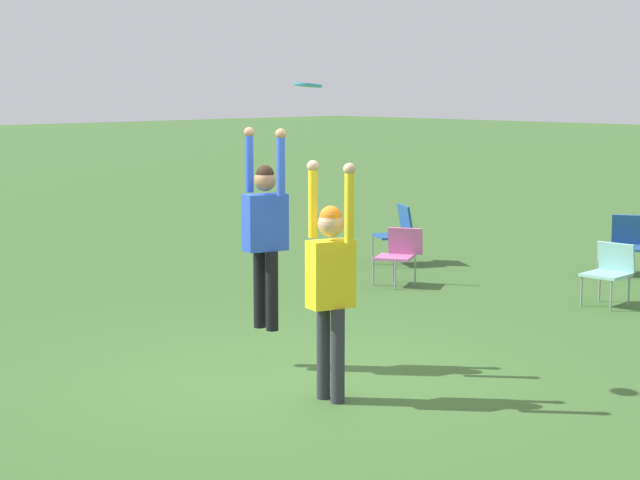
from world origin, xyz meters
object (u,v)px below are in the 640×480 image
object	(u,v)px
frisbee	(308,85)
camping_chair_1	(399,251)
person_jumping	(265,225)
camping_chair_3	(399,230)
person_defending	(331,276)
camping_chair_2	(625,240)
camping_chair_4	(610,269)

from	to	relation	value
frisbee	camping_chair_1	bearing A→B (deg)	122.54
person_jumping	camping_chair_3	size ratio (longest dim) A/B	2.18
person_defending	frisbee	world-z (taller)	frisbee
camping_chair_3	camping_chair_1	bearing A→B (deg)	162.94
camping_chair_1	frisbee	bearing A→B (deg)	92.57
camping_chair_2	camping_chair_3	bearing A→B (deg)	1.13
person_defending	camping_chair_4	distance (m)	5.40
camping_chair_4	person_defending	bearing A→B (deg)	92.05
person_jumping	camping_chair_3	distance (m)	6.35
camping_chair_4	person_jumping	bearing A→B (deg)	78.21
person_defending	person_jumping	bearing A→B (deg)	-90.00
camping_chair_2	person_defending	bearing A→B (deg)	72.34
camping_chair_2	camping_chair_1	bearing A→B (deg)	31.20
person_defending	camping_chair_2	world-z (taller)	person_defending
frisbee	camping_chair_2	size ratio (longest dim) A/B	0.30
frisbee	camping_chair_3	distance (m)	7.12
person_jumping	camping_chair_1	size ratio (longest dim) A/B	2.49
frisbee	camping_chair_4	size ratio (longest dim) A/B	0.33
camping_chair_2	camping_chair_4	xyz separation A→B (m)	(1.04, -2.13, -0.03)
camping_chair_2	camping_chair_3	xyz separation A→B (m)	(-2.88, -1.69, 0.04)
camping_chair_1	camping_chair_3	xyz separation A→B (m)	(-1.18, 1.31, 0.06)
person_jumping	camping_chair_4	bearing A→B (deg)	6.79
frisbee	camping_chair_1	world-z (taller)	frisbee
camping_chair_3	camping_chair_4	size ratio (longest dim) A/B	1.15
person_defending	camping_chair_4	size ratio (longest dim) A/B	2.69
camping_chair_2	camping_chair_3	size ratio (longest dim) A/B	0.96
person_jumping	person_defending	distance (m)	1.32
frisbee	camping_chair_4	world-z (taller)	frisbee
camping_chair_3	person_jumping	bearing A→B (deg)	151.09
person_jumping	frisbee	world-z (taller)	frisbee
person_jumping	camping_chair_4	xyz separation A→B (m)	(0.75, 5.00, -0.93)
person_jumping	camping_chair_3	world-z (taller)	person_jumping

